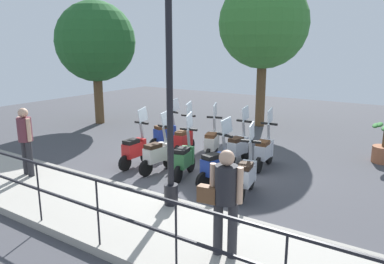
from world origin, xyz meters
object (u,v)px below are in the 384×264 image
object	(u,v)px
tree_distant	(264,24)
scooter_far_2	(212,142)
lamp_post_near	(170,102)
tree_large	(96,42)
scooter_near_2	(185,158)
scooter_near_4	(135,149)
pedestrian_with_bag	(224,195)
scooter_far_3	(184,139)
scooter_near_3	(157,154)
scooter_far_1	(238,147)
scooter_far_4	(166,134)
scooter_near_0	(246,174)
scooter_near_1	(216,165)
scooter_far_0	(264,150)
pedestrian_distant	(25,136)
potted_palm	(384,147)

from	to	relation	value
tree_distant	scooter_far_2	world-z (taller)	tree_distant
lamp_post_near	tree_large	size ratio (longest dim) A/B	0.93
scooter_near_2	scooter_near_4	xyz separation A→B (m)	(-0.05, 1.53, 0.00)
pedestrian_with_bag	scooter_far_3	size ratio (longest dim) A/B	1.03
scooter_near_3	scooter_far_1	distance (m)	2.20
scooter_far_1	scooter_far_4	xyz separation A→B (m)	(0.10, 2.51, 0.00)
scooter_near_0	scooter_far_4	size ratio (longest dim) A/B	1.00
scooter_near_1	scooter_near_2	world-z (taller)	same
tree_large	pedestrian_with_bag	bearing A→B (deg)	-123.63
lamp_post_near	tree_distant	world-z (taller)	tree_distant
tree_distant	scooter_far_0	xyz separation A→B (m)	(-4.78, -2.22, -3.39)
scooter_near_3	scooter_near_4	size ratio (longest dim) A/B	1.00
pedestrian_with_bag	scooter_near_4	xyz separation A→B (m)	(2.66, 4.10, -0.60)
pedestrian_distant	scooter_far_2	world-z (taller)	pedestrian_distant
potted_palm	scooter_near_2	bearing A→B (deg)	135.84
lamp_post_near	scooter_far_1	bearing A→B (deg)	4.39
scooter_near_0	scooter_near_2	size ratio (longest dim) A/B	1.00
scooter_far_2	scooter_far_4	xyz separation A→B (m)	(0.08, 1.67, 0.00)
scooter_near_1	scooter_near_2	xyz separation A→B (m)	(0.04, 0.89, 0.00)
tree_distant	scooter_far_0	world-z (taller)	tree_distant
scooter_near_0	scooter_far_1	world-z (taller)	same
pedestrian_distant	scooter_near_4	world-z (taller)	pedestrian_distant
scooter_far_3	tree_distant	bearing A→B (deg)	-9.69
scooter_near_3	scooter_far_3	xyz separation A→B (m)	(1.54, 0.26, 0.00)
scooter_near_0	scooter_near_3	xyz separation A→B (m)	(0.16, 2.52, 0.00)
tree_large	scooter_far_3	world-z (taller)	tree_large
pedestrian_with_bag	tree_large	xyz separation A→B (m)	(6.04, 9.09, 2.14)
potted_palm	scooter_far_1	size ratio (longest dim) A/B	0.69
scooter_near_3	scooter_far_2	size ratio (longest dim) A/B	1.00
tree_distant	scooter_near_2	world-z (taller)	tree_distant
lamp_post_near	scooter_far_3	xyz separation A→B (m)	(3.18, 1.91, -1.65)
scooter_near_0	scooter_near_4	world-z (taller)	same
lamp_post_near	pedestrian_with_bag	size ratio (longest dim) A/B	2.81
scooter_near_2	scooter_far_0	world-z (taller)	same
tree_distant	scooter_near_0	size ratio (longest dim) A/B	3.61
scooter_near_0	scooter_near_1	distance (m)	0.87
potted_palm	scooter_near_4	xyz separation A→B (m)	(-3.99, 5.35, 0.04)
pedestrian_distant	scooter_near_3	size ratio (longest dim) A/B	1.03
potted_palm	scooter_far_4	world-z (taller)	scooter_far_4
scooter_far_3	scooter_far_4	xyz separation A→B (m)	(0.26, 0.86, 0.00)
tree_large	scooter_far_3	distance (m)	6.41
scooter_near_4	scooter_far_0	size ratio (longest dim) A/B	1.00
pedestrian_distant	scooter_near_2	bearing A→B (deg)	134.41
potted_palm	scooter_far_0	xyz separation A→B (m)	(-2.26, 2.49, 0.04)
tree_large	scooter_far_0	bearing A→B (deg)	-101.86
scooter_near_1	scooter_near_2	distance (m)	0.89
pedestrian_with_bag	scooter_far_2	distance (m)	5.21
scooter_far_3	lamp_post_near	bearing A→B (deg)	-156.99
potted_palm	scooter_near_1	size ratio (longest dim) A/B	0.69
potted_palm	scooter_far_4	distance (m)	6.13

